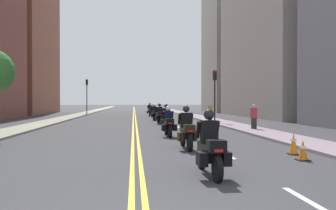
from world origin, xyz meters
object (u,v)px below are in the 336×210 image
(traffic_light_near, at_px, (215,86))
(traffic_light_far, at_px, (87,90))
(motorcycle_3, at_px, (166,119))
(motorcycle_6, at_px, (154,112))
(motorcycle_1, at_px, (187,132))
(motorcycle_5, at_px, (155,114))
(pedestrian_0, at_px, (254,117))
(motorcycle_0, at_px, (210,149))
(motorcycle_2, at_px, (168,124))
(motorcycle_7, at_px, (150,111))
(traffic_cone_0, at_px, (303,150))
(motorcycle_4, at_px, (160,116))
(pedestrian_1, at_px, (210,112))
(traffic_cone_1, at_px, (294,143))

(traffic_light_near, height_order, traffic_light_far, traffic_light_far)
(motorcycle_3, distance_m, motorcycle_6, 14.99)
(motorcycle_1, distance_m, traffic_light_far, 36.95)
(motorcycle_5, height_order, pedestrian_0, pedestrian_0)
(motorcycle_6, bearing_deg, traffic_light_far, 129.64)
(motorcycle_6, height_order, traffic_light_near, traffic_light_near)
(motorcycle_5, bearing_deg, motorcycle_0, -93.05)
(motorcycle_1, height_order, motorcycle_2, motorcycle_1)
(motorcycle_2, bearing_deg, motorcycle_6, 87.29)
(motorcycle_6, xyz_separation_m, motorcycle_7, (-0.20, 4.82, 0.01))
(motorcycle_0, bearing_deg, traffic_cone_0, 27.70)
(traffic_cone_0, xyz_separation_m, traffic_light_near, (1.46, 17.73, 2.73))
(motorcycle_4, bearing_deg, motorcycle_2, -94.69)
(motorcycle_3, height_order, motorcycle_4, motorcycle_4)
(motorcycle_4, xyz_separation_m, traffic_light_near, (4.56, 0.18, 2.38))
(traffic_light_near, bearing_deg, pedestrian_1, 84.88)
(motorcycle_0, height_order, pedestrian_0, pedestrian_0)
(motorcycle_2, xyz_separation_m, pedestrian_1, (5.10, 12.84, 0.20))
(motorcycle_2, distance_m, pedestrian_1, 13.82)
(traffic_cone_1, bearing_deg, pedestrian_0, 78.15)
(traffic_cone_1, distance_m, pedestrian_0, 9.67)
(traffic_cone_0, relative_size, traffic_light_near, 0.14)
(motorcycle_4, relative_size, traffic_cone_0, 3.57)
(traffic_light_near, relative_size, traffic_light_far, 0.89)
(motorcycle_0, distance_m, traffic_cone_0, 3.86)
(motorcycle_3, bearing_deg, motorcycle_4, 91.54)
(motorcycle_1, bearing_deg, pedestrian_0, 53.51)
(pedestrian_1, bearing_deg, motorcycle_7, 65.97)
(motorcycle_4, relative_size, traffic_light_far, 0.46)
(motorcycle_5, bearing_deg, traffic_cone_0, -84.74)
(motorcycle_3, bearing_deg, traffic_light_near, 48.77)
(motorcycle_3, height_order, motorcycle_7, motorcycle_7)
(pedestrian_0, bearing_deg, motorcycle_6, -80.30)
(pedestrian_1, bearing_deg, motorcycle_1, -151.62)
(traffic_cone_1, distance_m, traffic_light_far, 39.51)
(motorcycle_1, relative_size, pedestrian_1, 1.34)
(motorcycle_6, xyz_separation_m, traffic_cone_1, (3.26, -26.55, -0.26))
(motorcycle_3, relative_size, traffic_cone_1, 2.87)
(traffic_cone_1, height_order, traffic_light_near, traffic_light_near)
(motorcycle_2, height_order, pedestrian_1, pedestrian_1)
(traffic_light_near, bearing_deg, traffic_cone_0, -94.72)
(motorcycle_2, bearing_deg, motorcycle_3, 84.22)
(motorcycle_1, height_order, motorcycle_4, same)
(motorcycle_5, distance_m, pedestrian_0, 13.32)
(motorcycle_2, distance_m, motorcycle_7, 24.95)
(motorcycle_6, distance_m, traffic_light_near, 11.20)
(motorcycle_3, bearing_deg, traffic_light_far, 108.96)
(motorcycle_0, xyz_separation_m, motorcycle_2, (-0.06, 9.50, -0.02))
(motorcycle_1, xyz_separation_m, motorcycle_4, (0.07, 14.69, -0.00))
(motorcycle_7, bearing_deg, motorcycle_5, -88.25)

